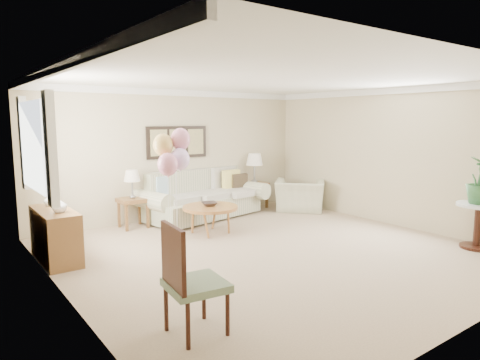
{
  "coord_description": "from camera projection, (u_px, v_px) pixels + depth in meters",
  "views": [
    {
      "loc": [
        -4.15,
        -4.83,
        2.0
      ],
      "look_at": [
        -0.15,
        0.6,
        1.05
      ],
      "focal_mm": 32.0,
      "sensor_mm": 36.0,
      "label": 1
    }
  ],
  "objects": [
    {
      "name": "accent_chair",
      "position": [
        189.0,
        278.0,
        3.92
      ],
      "size": [
        0.58,
        0.58,
        1.07
      ],
      "color": "gray",
      "rests_on": "ground"
    },
    {
      "name": "wall_art_triptych",
      "position": [
        177.0,
        142.0,
        8.71
      ],
      "size": [
        1.35,
        0.06,
        0.65
      ],
      "color": "black",
      "rests_on": "ground"
    },
    {
      "name": "lamp_left",
      "position": [
        132.0,
        177.0,
        7.87
      ],
      "size": [
        0.3,
        0.3,
        0.53
      ],
      "color": "gray",
      "rests_on": "end_table_left"
    },
    {
      "name": "room_shell",
      "position": [
        262.0,
        145.0,
        6.35
      ],
      "size": [
        6.04,
        6.04,
        2.6
      ],
      "color": "#BEB08C",
      "rests_on": "ground"
    },
    {
      "name": "coffee_table",
      "position": [
        210.0,
        208.0,
        7.54
      ],
      "size": [
        0.98,
        0.98,
        0.49
      ],
      "color": "#9F6635",
      "rests_on": "ground"
    },
    {
      "name": "vase_white",
      "position": [
        59.0,
        205.0,
        5.84
      ],
      "size": [
        0.22,
        0.22,
        0.21
      ],
      "primitive_type": "imported",
      "rotation": [
        0.0,
        0.0,
        -0.12
      ],
      "color": "silver",
      "rests_on": "credenza"
    },
    {
      "name": "balloon_cluster",
      "position": [
        173.0,
        153.0,
        5.95
      ],
      "size": [
        0.58,
        0.49,
        1.89
      ],
      "color": "gray",
      "rests_on": "ground"
    },
    {
      "name": "credenza",
      "position": [
        55.0,
        235.0,
        6.09
      ],
      "size": [
        0.46,
        1.2,
        0.74
      ],
      "color": "olive",
      "rests_on": "ground"
    },
    {
      "name": "vase_sage",
      "position": [
        50.0,
        200.0,
        6.29
      ],
      "size": [
        0.2,
        0.2,
        0.18
      ],
      "primitive_type": "imported",
      "rotation": [
        0.0,
        0.0,
        -0.24
      ],
      "color": "silver",
      "rests_on": "credenza"
    },
    {
      "name": "sofa",
      "position": [
        203.0,
        199.0,
        8.79
      ],
      "size": [
        2.83,
        1.42,
        0.98
      ],
      "color": "beige",
      "rests_on": "ground"
    },
    {
      "name": "decor_bowl",
      "position": [
        210.0,
        204.0,
        7.55
      ],
      "size": [
        0.34,
        0.34,
        0.07
      ],
      "primitive_type": "imported",
      "rotation": [
        0.0,
        0.0,
        -0.25
      ],
      "color": "#322621",
      "rests_on": "coffee_table"
    },
    {
      "name": "side_table",
      "position": [
        479.0,
        215.0,
        6.65
      ],
      "size": [
        0.66,
        0.66,
        0.71
      ],
      "color": "silver",
      "rests_on": "ground"
    },
    {
      "name": "ground_plane",
      "position": [
        271.0,
        251.0,
        6.56
      ],
      "size": [
        6.0,
        6.0,
        0.0
      ],
      "primitive_type": "plane",
      "color": "tan"
    },
    {
      "name": "lamp_right",
      "position": [
        254.0,
        160.0,
        9.7
      ],
      "size": [
        0.38,
        0.38,
        0.67
      ],
      "color": "gray",
      "rests_on": "end_table_right"
    },
    {
      "name": "end_table_right",
      "position": [
        254.0,
        187.0,
        9.79
      ],
      "size": [
        0.53,
        0.48,
        0.58
      ],
      "color": "olive",
      "rests_on": "ground"
    },
    {
      "name": "end_table_left",
      "position": [
        133.0,
        203.0,
        7.94
      ],
      "size": [
        0.51,
        0.47,
        0.56
      ],
      "color": "olive",
      "rests_on": "ground"
    },
    {
      "name": "armchair",
      "position": [
        300.0,
        195.0,
        9.47
      ],
      "size": [
        1.38,
        1.39,
        0.68
      ],
      "primitive_type": "imported",
      "rotation": [
        0.0,
        0.0,
        2.32
      ],
      "color": "beige",
      "rests_on": "ground"
    }
  ]
}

